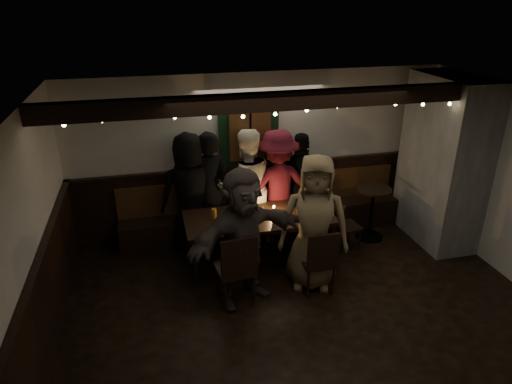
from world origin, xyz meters
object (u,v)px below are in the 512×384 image
object	(u,v)px
chair_near_left	(237,266)
chair_near_right	(320,259)
high_top	(372,207)
person_b	(209,190)
person_c	(246,187)
person_f	(243,237)
person_e	(301,185)
person_g	(314,223)
dining_table	(259,220)
chair_end	(343,222)
person_d	(277,186)
person_a	(190,193)

from	to	relation	value
chair_near_left	chair_near_right	xyz separation A→B (m)	(1.09, -0.02, -0.05)
high_top	person_b	size ratio (longest dim) A/B	0.47
high_top	person_c	bearing A→B (deg)	169.15
person_f	high_top	bearing A→B (deg)	3.34
person_e	person_g	bearing A→B (deg)	90.92
dining_table	chair_end	size ratio (longest dim) A/B	2.59
chair_end	person_g	xyz separation A→B (m)	(-0.77, -0.76, 0.47)
person_b	person_g	world-z (taller)	person_g
person_d	person_e	bearing A→B (deg)	-178.48
person_c	person_f	xyz separation A→B (m)	(-0.37, -1.48, -0.02)
person_b	person_d	xyz separation A→B (m)	(1.07, -0.08, -0.02)
dining_table	person_e	world-z (taller)	person_e
chair_near_right	chair_end	xyz separation A→B (m)	(0.75, 0.98, -0.06)
chair_near_right	person_b	size ratio (longest dim) A/B	0.50
chair_near_right	high_top	bearing A→B (deg)	41.96
chair_near_left	person_d	bearing A→B (deg)	58.02
chair_end	person_d	size ratio (longest dim) A/B	0.45
person_g	person_a	bearing A→B (deg)	154.88
dining_table	person_f	xyz separation A→B (m)	(-0.41, -0.80, 0.22)
person_a	person_c	world-z (taller)	person_c
chair_near_right	high_top	size ratio (longest dim) A/B	1.07
chair_near_left	person_b	xyz separation A→B (m)	(-0.10, 1.63, 0.35)
person_c	person_d	xyz separation A→B (m)	(0.50, -0.03, -0.02)
dining_table	chair_end	distance (m)	1.35
person_a	person_b	world-z (taller)	person_b
dining_table	person_g	distance (m)	0.92
dining_table	person_d	bearing A→B (deg)	55.05
dining_table	person_c	world-z (taller)	person_c
chair_near_left	person_g	world-z (taller)	person_g
dining_table	chair_end	bearing A→B (deg)	2.72
chair_near_right	high_top	distance (m)	1.82
high_top	person_d	distance (m)	1.56
dining_table	person_c	xyz separation A→B (m)	(-0.04, 0.68, 0.24)
person_e	person_f	xyz separation A→B (m)	(-1.27, -1.50, 0.05)
chair_end	person_d	world-z (taller)	person_d
person_d	person_b	bearing A→B (deg)	-9.58
person_a	person_f	xyz separation A→B (m)	(0.49, -1.50, -0.01)
dining_table	person_a	bearing A→B (deg)	142.12
chair_end	person_e	world-z (taller)	person_e
chair_near_left	person_f	xyz separation A→B (m)	(0.10, 0.10, 0.34)
person_d	person_f	bearing A→B (deg)	53.87
chair_near_left	person_b	world-z (taller)	person_b
dining_table	person_a	xyz separation A→B (m)	(-0.90, 0.70, 0.23)
person_b	person_c	xyz separation A→B (m)	(0.57, -0.05, 0.00)
person_f	dining_table	bearing A→B (deg)	41.11
person_c	person_g	world-z (taller)	person_g
person_c	person_g	distance (m)	1.50
chair_near_left	chair_near_right	size ratio (longest dim) A/B	1.09
chair_near_right	chair_near_left	bearing A→B (deg)	179.14
chair_near_right	chair_end	size ratio (longest dim) A/B	1.14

